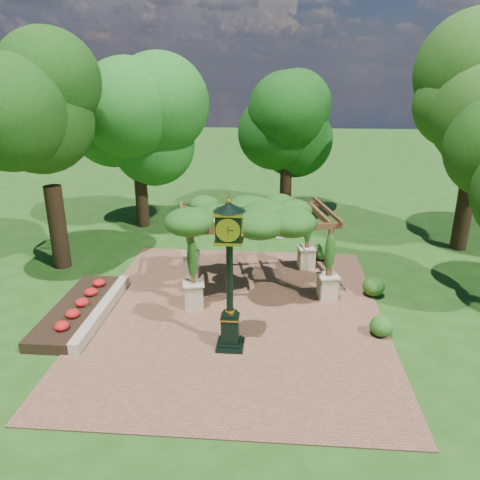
{
  "coord_description": "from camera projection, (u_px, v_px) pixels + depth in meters",
  "views": [
    {
      "loc": [
        1.27,
        -13.44,
        7.91
      ],
      "look_at": [
        0.0,
        2.5,
        2.2
      ],
      "focal_mm": 35.0,
      "sensor_mm": 36.0,
      "label": 1
    }
  ],
  "objects": [
    {
      "name": "brick_plaza",
      "position": [
        237.0,
        313.0,
        16.31
      ],
      "size": [
        10.0,
        12.0,
        0.04
      ],
      "primitive_type": "cube",
      "color": "brown",
      "rests_on": "ground"
    },
    {
      "name": "pergola",
      "position": [
        256.0,
        215.0,
        17.44
      ],
      "size": [
        6.31,
        4.67,
        3.58
      ],
      "rotation": [
        0.0,
        0.0,
        0.21
      ],
      "color": "#C4B492",
      "rests_on": "brick_plaza"
    },
    {
      "name": "sundial",
      "position": [
        280.0,
        231.0,
        23.65
      ],
      "size": [
        0.58,
        0.58,
        0.88
      ],
      "rotation": [
        0.0,
        0.0,
        0.23
      ],
      "color": "gray",
      "rests_on": "ground"
    },
    {
      "name": "pedestal_clock",
      "position": [
        230.0,
        264.0,
        13.36
      ],
      "size": [
        0.92,
        0.92,
        4.65
      ],
      "rotation": [
        0.0,
        0.0,
        -0.01
      ],
      "color": "black",
      "rests_on": "brick_plaza"
    },
    {
      "name": "shrub_back",
      "position": [
        322.0,
        252.0,
        20.86
      ],
      "size": [
        0.9,
        0.9,
        0.74
      ],
      "primitive_type": "ellipsoid",
      "rotation": [
        0.0,
        0.0,
        0.09
      ],
      "color": "#27681E",
      "rests_on": "brick_plaza"
    },
    {
      "name": "ground",
      "position": [
        234.0,
        328.0,
        15.38
      ],
      "size": [
        120.0,
        120.0,
        0.0
      ],
      "primitive_type": "plane",
      "color": "#1E4714",
      "rests_on": "ground"
    },
    {
      "name": "tree_west_far",
      "position": [
        137.0,
        127.0,
        23.96
      ],
      "size": [
        4.59,
        4.59,
        7.77
      ],
      "color": "#322113",
      "rests_on": "ground"
    },
    {
      "name": "flower_bed",
      "position": [
        77.0,
        310.0,
        16.2
      ],
      "size": [
        1.5,
        5.0,
        0.36
      ],
      "primitive_type": "cube",
      "color": "red",
      "rests_on": "ground"
    },
    {
      "name": "shrub_mid",
      "position": [
        374.0,
        286.0,
        17.46
      ],
      "size": [
        1.03,
        1.03,
        0.73
      ],
      "primitive_type": "ellipsoid",
      "rotation": [
        0.0,
        0.0,
        -0.33
      ],
      "color": "#255718",
      "rests_on": "brick_plaza"
    },
    {
      "name": "tree_north",
      "position": [
        288.0,
        122.0,
        25.69
      ],
      "size": [
        4.51,
        4.51,
        7.81
      ],
      "color": "#331D14",
      "rests_on": "ground"
    },
    {
      "name": "border_wall",
      "position": [
        103.0,
        310.0,
        16.12
      ],
      "size": [
        0.35,
        5.0,
        0.4
      ],
      "primitive_type": "cube",
      "color": "#C6B793",
      "rests_on": "ground"
    },
    {
      "name": "shrub_front",
      "position": [
        381.0,
        326.0,
        14.79
      ],
      "size": [
        0.88,
        0.88,
        0.66
      ],
      "primitive_type": "ellipsoid",
      "rotation": [
        0.0,
        0.0,
        -0.23
      ],
      "color": "#245D1A",
      "rests_on": "brick_plaza"
    },
    {
      "name": "tree_west_near",
      "position": [
        42.0,
        117.0,
        18.22
      ],
      "size": [
        4.55,
        4.55,
        9.2
      ],
      "color": "#312013",
      "rests_on": "ground"
    }
  ]
}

